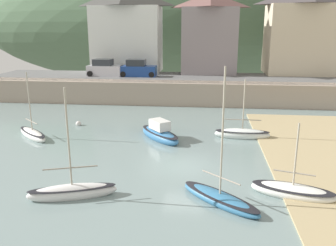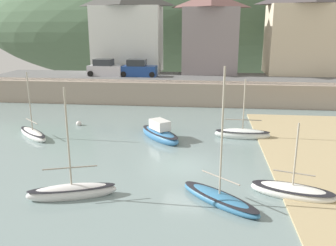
# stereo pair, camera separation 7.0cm
# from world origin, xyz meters

# --- Properties ---
(quay_seawall) EXTENTS (48.00, 9.40, 2.40)m
(quay_seawall) POSITION_xyz_m (0.00, 17.50, 1.36)
(quay_seawall) COLOR tan
(quay_seawall) RESTS_ON ground
(hillside_backdrop) EXTENTS (80.00, 44.00, 24.86)m
(hillside_backdrop) POSITION_xyz_m (-5.82, 55.20, 8.70)
(hillside_backdrop) COLOR #4A664A
(hillside_backdrop) RESTS_ON ground
(waterfront_building_left) EXTENTS (8.71, 5.25, 10.33)m
(waterfront_building_left) POSITION_xyz_m (-8.94, 25.20, 7.65)
(waterfront_building_left) COLOR silver
(waterfront_building_left) RESTS_ON ground
(waterfront_building_centre) EXTENTS (6.84, 6.29, 9.55)m
(waterfront_building_centre) POSITION_xyz_m (1.39, 25.20, 7.24)
(waterfront_building_centre) COLOR gray
(waterfront_building_centre) RESTS_ON ground
(waterfront_building_right) EXTENTS (8.57, 6.19, 10.18)m
(waterfront_building_right) POSITION_xyz_m (12.40, 25.20, 7.56)
(waterfront_building_right) COLOR beige
(waterfront_building_right) RESTS_ON ground
(church_with_spire) EXTENTS (3.00, 3.00, 13.92)m
(church_with_spire) POSITION_xyz_m (10.75, 29.20, 9.57)
(church_with_spire) COLOR gray
(church_with_spire) RESTS_ON ground
(dinghy_open_wooden) EXTENTS (4.21, 2.43, 3.89)m
(dinghy_open_wooden) POSITION_xyz_m (5.51, -3.46, 0.25)
(dinghy_open_wooden) COLOR white
(dinghy_open_wooden) RESTS_ON ground
(sailboat_white_hull) EXTENTS (4.12, 1.30, 4.58)m
(sailboat_white_hull) POSITION_xyz_m (3.93, 5.87, 0.29)
(sailboat_white_hull) COLOR white
(sailboat_white_hull) RESTS_ON ground
(sailboat_nearest_shore) EXTENTS (3.65, 3.39, 5.05)m
(sailboat_nearest_shore) POSITION_xyz_m (-11.64, 4.21, 0.27)
(sailboat_nearest_shore) COLOR white
(sailboat_nearest_shore) RESTS_ON ground
(sailboat_tall_mast) EXTENTS (4.35, 2.19, 5.61)m
(sailboat_tall_mast) POSITION_xyz_m (-5.15, -4.77, 0.30)
(sailboat_tall_mast) COLOR white
(sailboat_tall_mast) RESTS_ON ground
(sailboat_far_left) EXTENTS (3.90, 4.34, 1.65)m
(sailboat_far_left) POSITION_xyz_m (-2.14, 4.87, 0.40)
(sailboat_far_left) COLOR teal
(sailboat_far_left) RESTS_ON ground
(sailboat_blue_trim) EXTENTS (4.11, 3.81, 6.54)m
(sailboat_blue_trim) POSITION_xyz_m (1.95, -4.53, 0.24)
(sailboat_blue_trim) COLOR teal
(sailboat_blue_trim) RESTS_ON ground
(parked_car_near_slipway) EXTENTS (4.24, 2.08, 1.95)m
(parked_car_near_slipway) POSITION_xyz_m (-10.68, 20.70, 3.20)
(parked_car_near_slipway) COLOR #B8B7BF
(parked_car_near_slipway) RESTS_ON ground
(parked_car_by_wall) EXTENTS (4.13, 1.82, 1.95)m
(parked_car_by_wall) POSITION_xyz_m (-6.76, 20.70, 3.20)
(parked_car_by_wall) COLOR navy
(parked_car_by_wall) RESTS_ON ground
(mooring_buoy) EXTENTS (0.46, 0.46, 0.46)m
(mooring_buoy) POSITION_xyz_m (-9.41, 7.79, 0.14)
(mooring_buoy) COLOR silver
(mooring_buoy) RESTS_ON ground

